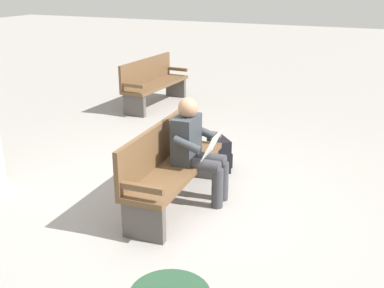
# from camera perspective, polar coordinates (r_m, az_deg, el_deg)

# --- Properties ---
(ground_plane) EXTENTS (40.00, 40.00, 0.00)m
(ground_plane) POSITION_cam_1_polar(r_m,az_deg,el_deg) (5.30, -1.92, -7.24)
(ground_plane) COLOR gray
(bench_near) EXTENTS (1.82, 0.58, 0.90)m
(bench_near) POSITION_cam_1_polar(r_m,az_deg,el_deg) (5.14, -2.71, -2.54)
(bench_near) COLOR brown
(bench_near) RESTS_ON ground
(person_seated) EXTENTS (0.59, 0.59, 1.18)m
(person_seated) POSITION_cam_1_polar(r_m,az_deg,el_deg) (5.16, 0.48, -0.39)
(person_seated) COLOR #33383D
(person_seated) RESTS_ON ground
(backpack) EXTENTS (0.38, 0.38, 0.43)m
(backpack) POSITION_cam_1_polar(r_m,az_deg,el_deg) (6.09, 3.32, -1.36)
(backpack) COLOR black
(backpack) RESTS_ON ground
(bench_far) EXTENTS (1.82, 0.54, 0.90)m
(bench_far) POSITION_cam_1_polar(r_m,az_deg,el_deg) (9.18, -4.74, 7.49)
(bench_far) COLOR brown
(bench_far) RESTS_ON ground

